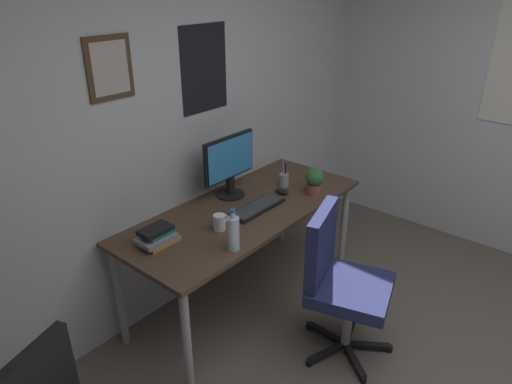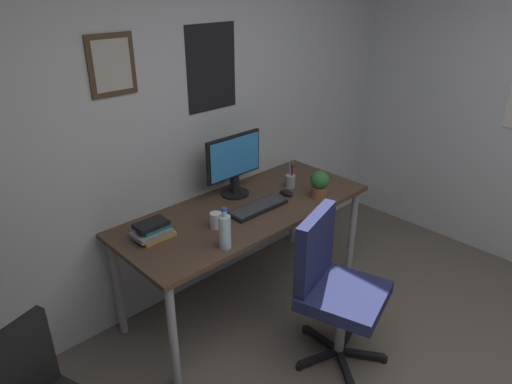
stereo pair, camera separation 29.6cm
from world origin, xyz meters
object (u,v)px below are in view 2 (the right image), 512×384
at_px(keyboard, 258,207).
at_px(computer_mouse, 287,193).
at_px(book_stack_left, 153,230).
at_px(water_bottle, 225,231).
at_px(coffee_mug_near, 216,220).
at_px(monitor, 234,163).
at_px(office_chair, 332,282).
at_px(pen_cup, 290,180).
at_px(potted_plant, 319,183).

relative_size(keyboard, computer_mouse, 3.91).
bearing_deg(book_stack_left, computer_mouse, -8.01).
distance_m(water_bottle, book_stack_left, 0.45).
height_order(water_bottle, book_stack_left, water_bottle).
bearing_deg(coffee_mug_near, monitor, 35.47).
height_order(office_chair, book_stack_left, office_chair).
distance_m(keyboard, pen_cup, 0.43).
height_order(office_chair, pen_cup, pen_cup).
xyz_separation_m(coffee_mug_near, pen_cup, (0.77, 0.09, 0.01)).
bearing_deg(water_bottle, book_stack_left, 122.52).
xyz_separation_m(office_chair, book_stack_left, (-0.67, 0.82, 0.27)).
relative_size(computer_mouse, coffee_mug_near, 0.97).
bearing_deg(keyboard, office_chair, -92.56).
xyz_separation_m(office_chair, pen_cup, (0.45, 0.75, 0.28)).
bearing_deg(computer_mouse, potted_plant, -51.63).
relative_size(pen_cup, book_stack_left, 0.86).
xyz_separation_m(monitor, keyboard, (-0.04, -0.28, -0.23)).
bearing_deg(book_stack_left, water_bottle, -57.48).
bearing_deg(coffee_mug_near, computer_mouse, 1.45).
height_order(keyboard, book_stack_left, book_stack_left).
bearing_deg(book_stack_left, potted_plant, -15.56).
relative_size(computer_mouse, book_stack_left, 0.47).
height_order(computer_mouse, water_bottle, water_bottle).
relative_size(coffee_mug_near, potted_plant, 0.58).
height_order(keyboard, potted_plant, potted_plant).
bearing_deg(water_bottle, pen_cup, 19.06).
height_order(pen_cup, book_stack_left, pen_cup).
distance_m(monitor, water_bottle, 0.72).
xyz_separation_m(keyboard, potted_plant, (0.44, -0.16, 0.09)).
xyz_separation_m(computer_mouse, coffee_mug_near, (-0.65, -0.02, 0.03)).
xyz_separation_m(office_chair, computer_mouse, (0.33, 0.68, 0.24)).
distance_m(water_bottle, coffee_mug_near, 0.25).
height_order(coffee_mug_near, book_stack_left, book_stack_left).
relative_size(potted_plant, book_stack_left, 0.84).
bearing_deg(water_bottle, potted_plant, 3.59).
bearing_deg(keyboard, water_bottle, -155.11).
xyz_separation_m(computer_mouse, book_stack_left, (-1.00, 0.14, 0.03)).
height_order(office_chair, computer_mouse, office_chair).
relative_size(keyboard, book_stack_left, 1.84).
bearing_deg(office_chair, book_stack_left, 129.20).
relative_size(office_chair, pen_cup, 4.75).
bearing_deg(potted_plant, book_stack_left, 164.44).
bearing_deg(office_chair, potted_plant, 47.13).
relative_size(computer_mouse, potted_plant, 0.56).
bearing_deg(potted_plant, computer_mouse, 128.37).
distance_m(coffee_mug_near, pen_cup, 0.77).
height_order(potted_plant, pen_cup, pen_cup).
distance_m(keyboard, book_stack_left, 0.72).
distance_m(computer_mouse, coffee_mug_near, 0.65).
bearing_deg(office_chair, pen_cup, 59.39).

